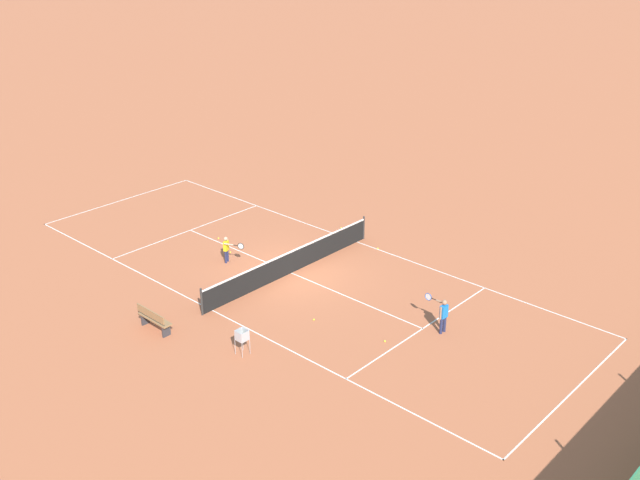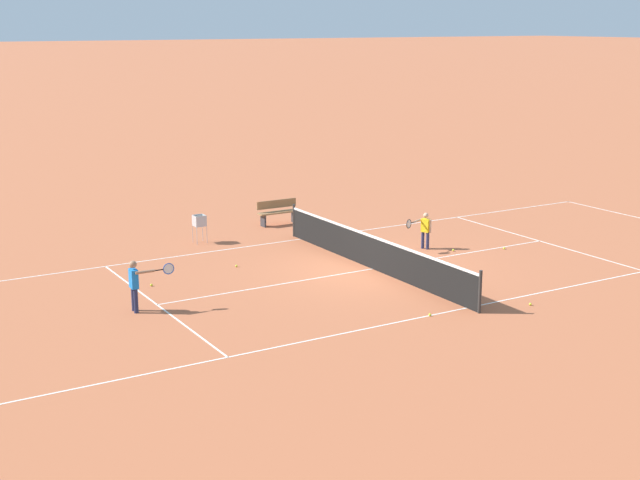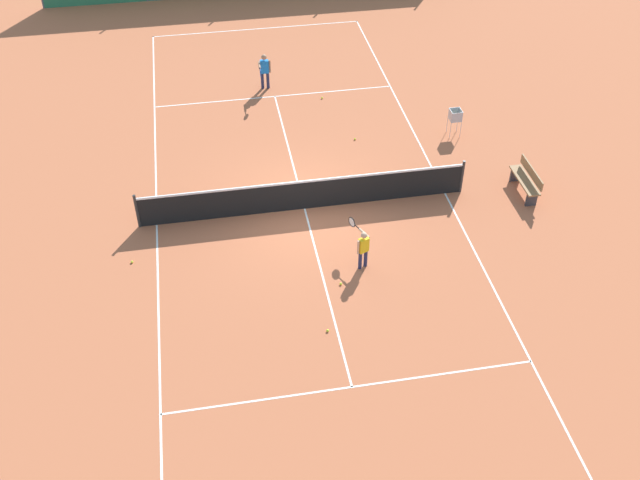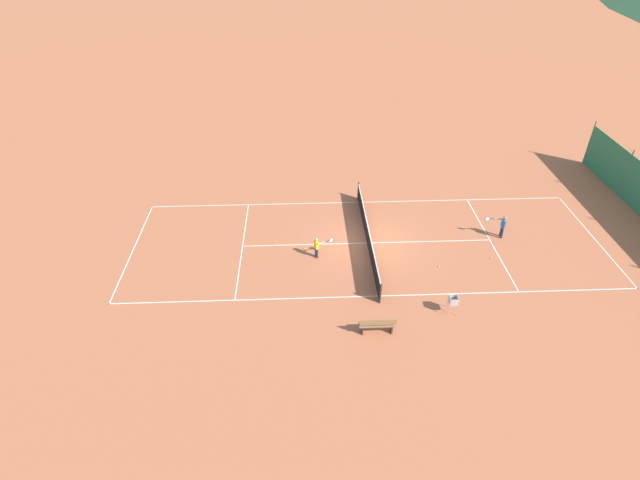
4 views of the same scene
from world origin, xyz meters
TOP-DOWN VIEW (x-y plane):
  - ground_plane at (0.00, 0.00)m, footprint 600.00×600.00m
  - court_line_markings at (0.00, 0.00)m, footprint 8.25×23.85m
  - tennis_net at (0.00, 0.00)m, footprint 9.18×0.08m
  - player_far_service at (-0.25, 7.00)m, footprint 0.45×1.04m
  - player_far_baseline at (1.06, -2.61)m, footprint 0.39×0.99m
  - tennis_ball_near_corner at (-4.74, -1.47)m, footprint 0.07×0.07m
  - tennis_ball_far_corner at (1.58, 5.96)m, footprint 0.07×0.07m
  - tennis_ball_by_net_right at (-4.12, 1.15)m, footprint 0.07×0.07m
  - tennis_ball_by_net_left at (0.39, -3.22)m, footprint 0.07×0.07m
  - tennis_ball_alley_right at (2.14, 3.22)m, footprint 0.07×0.07m
  - tennis_ball_service_box at (-0.22, -4.71)m, footprint 0.07×0.07m
  - ball_hopper at (5.30, 2.99)m, footprint 0.36×0.36m
  - courtside_bench at (6.34, -0.38)m, footprint 0.36×1.50m

SIDE VIEW (x-z plane):
  - ground_plane at x=0.00m, z-range 0.00..0.00m
  - court_line_markings at x=0.00m, z-range 0.00..0.01m
  - tennis_ball_near_corner at x=-4.74m, z-range 0.00..0.07m
  - tennis_ball_far_corner at x=1.58m, z-range 0.00..0.07m
  - tennis_ball_by_net_right at x=-4.12m, z-range 0.00..0.07m
  - tennis_ball_by_net_left at x=0.39m, z-range 0.00..0.07m
  - tennis_ball_alley_right at x=2.14m, z-range 0.00..0.07m
  - tennis_ball_service_box at x=-0.22m, z-range 0.00..0.07m
  - courtside_bench at x=6.34m, z-range 0.03..0.87m
  - tennis_net at x=0.00m, z-range -0.03..1.03m
  - ball_hopper at x=5.30m, z-range 0.21..1.10m
  - player_far_baseline at x=1.06m, z-range 0.10..1.23m
  - player_far_service at x=-0.25m, z-range 0.11..1.38m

